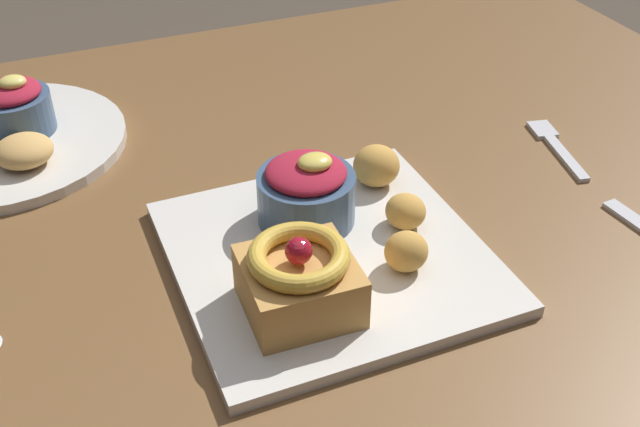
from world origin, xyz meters
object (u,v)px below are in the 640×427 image
object	(u,v)px
front_plate	(329,256)
fritter_middle	(376,166)
berry_ramekin	(306,192)
fork	(555,145)
cake_slice	(299,279)
fritter_front	(406,251)
back_ramekin	(12,107)
back_plate	(1,143)
back_pastry	(24,151)
fritter_back	(406,211)

from	to	relation	value
front_plate	fritter_middle	xyz separation A→B (m)	(0.09, 0.08, 0.03)
berry_ramekin	fork	bearing A→B (deg)	6.32
cake_slice	fritter_front	size ratio (longest dim) A/B	2.38
fritter_front	back_ramekin	bearing A→B (deg)	127.26
back_plate	back_pastry	distance (m)	0.07
fritter_front	fork	size ratio (longest dim) A/B	0.30
front_plate	fork	distance (m)	0.32
fritter_front	fork	distance (m)	0.29
front_plate	back_plate	xyz separation A→B (m)	(-0.26, 0.32, 0.00)
fritter_back	back_ramekin	size ratio (longest dim) A/B	0.46
fritter_back	back_pastry	bearing A→B (deg)	141.63
front_plate	fritter_front	distance (m)	0.07
fritter_front	back_pastry	bearing A→B (deg)	133.29
cake_slice	fritter_middle	world-z (taller)	cake_slice
cake_slice	fritter_middle	xyz separation A→B (m)	(0.14, 0.14, -0.01)
berry_ramekin	back_pastry	world-z (taller)	berry_ramekin
cake_slice	fork	distance (m)	0.39
fritter_front	fork	world-z (taller)	fritter_front
fritter_back	cake_slice	bearing A→B (deg)	-153.11
cake_slice	fritter_middle	distance (m)	0.20
berry_ramekin	fritter_front	distance (m)	0.11
fritter_middle	back_plate	world-z (taller)	fritter_middle
fritter_front	back_pastry	world-z (taller)	fritter_front
cake_slice	back_plate	world-z (taller)	cake_slice
front_plate	fritter_middle	world-z (taller)	fritter_middle
back_pastry	fritter_middle	bearing A→B (deg)	-28.59
fritter_front	back_plate	bearing A→B (deg)	129.99
front_plate	fork	size ratio (longest dim) A/B	2.15
back_ramekin	fork	size ratio (longest dim) A/B	0.67
back_pastry	cake_slice	bearing A→B (deg)	-59.85
fritter_front	back_pastry	distance (m)	0.42
front_plate	cake_slice	world-z (taller)	cake_slice
fritter_front	fork	bearing A→B (deg)	27.24
fritter_back	fork	world-z (taller)	fritter_back
back_plate	fritter_middle	bearing A→B (deg)	-34.85
cake_slice	back_ramekin	xyz separation A→B (m)	(-0.19, 0.39, -0.00)
back_ramekin	cake_slice	bearing A→B (deg)	-64.64
front_plate	fritter_back	world-z (taller)	fritter_back
fritter_back	back_pastry	world-z (taller)	fritter_back
fritter_back	fork	distance (m)	0.25
fritter_front	back_pastry	size ratio (longest dim) A/B	0.63
back_ramekin	fritter_front	bearing A→B (deg)	-52.74
cake_slice	back_pastry	bearing A→B (deg)	120.15
back_pastry	fork	distance (m)	0.57
back_plate	back_ramekin	bearing A→B (deg)	26.14
fritter_front	fritter_middle	world-z (taller)	fritter_middle
back_ramekin	back_pastry	world-z (taller)	back_ramekin
back_plate	fork	world-z (taller)	back_plate
fritter_front	fritter_back	world-z (taller)	fritter_front
back_plate	fork	size ratio (longest dim) A/B	2.16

